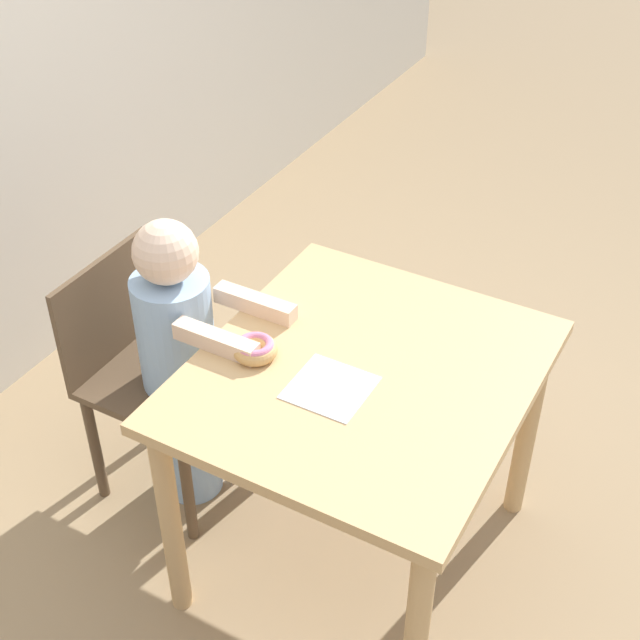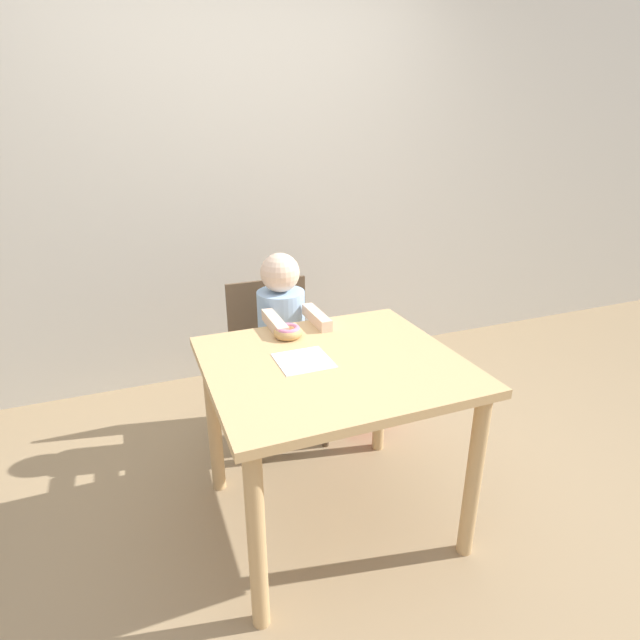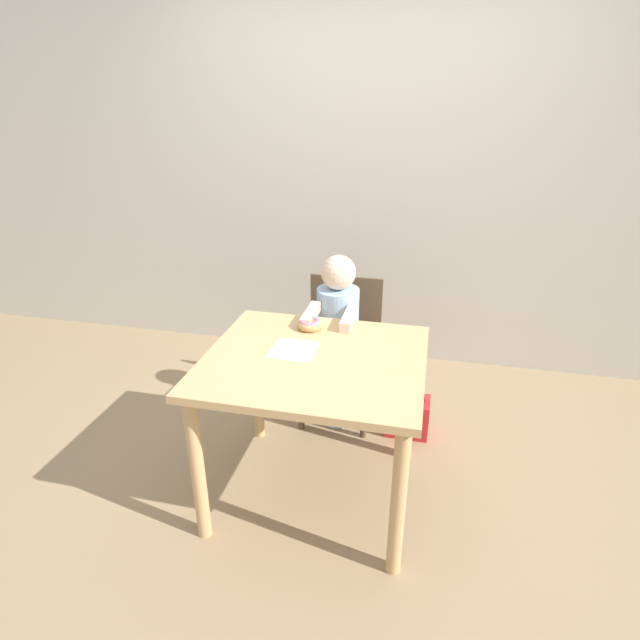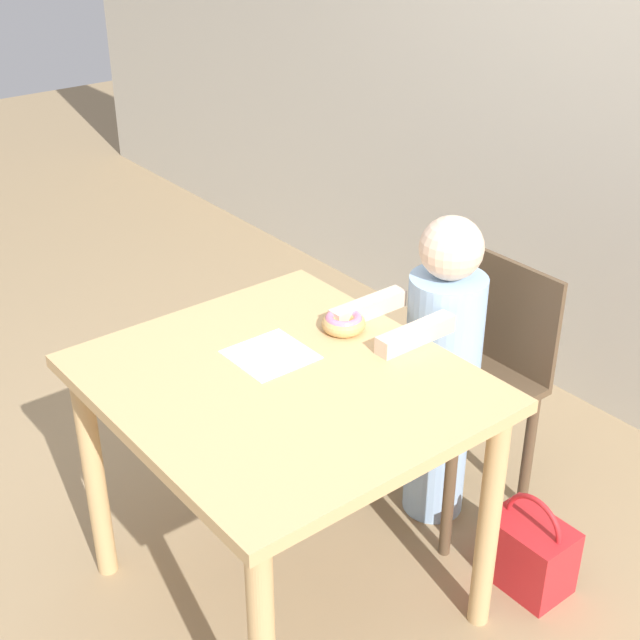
% 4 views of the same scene
% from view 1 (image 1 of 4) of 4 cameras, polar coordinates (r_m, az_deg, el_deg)
% --- Properties ---
extents(ground_plane, '(12.00, 12.00, 0.00)m').
position_cam_1_polar(ground_plane, '(2.89, 2.34, -14.56)').
color(ground_plane, '#997F5B').
extents(dining_table, '(0.95, 0.85, 0.75)m').
position_cam_1_polar(dining_table, '(2.43, 2.70, -5.29)').
color(dining_table, tan).
rests_on(dining_table, ground_plane).
extents(chair, '(0.43, 0.43, 0.82)m').
position_cam_1_polar(chair, '(2.85, -10.67, -3.25)').
color(chair, brown).
rests_on(chair, ground_plane).
extents(child_figure, '(0.25, 0.47, 1.03)m').
position_cam_1_polar(child_figure, '(2.74, -8.89, -2.81)').
color(child_figure, '#99BCE0').
rests_on(child_figure, ground_plane).
extents(donut, '(0.12, 0.12, 0.05)m').
position_cam_1_polar(donut, '(2.38, -4.18, -1.82)').
color(donut, tan).
rests_on(donut, dining_table).
extents(napkin, '(0.20, 0.20, 0.00)m').
position_cam_1_polar(napkin, '(2.29, 0.66, -4.34)').
color(napkin, white).
rests_on(napkin, dining_table).
extents(handbag, '(0.24, 0.17, 0.32)m').
position_cam_1_polar(handbag, '(3.25, -3.53, -4.39)').
color(handbag, red).
rests_on(handbag, ground_plane).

